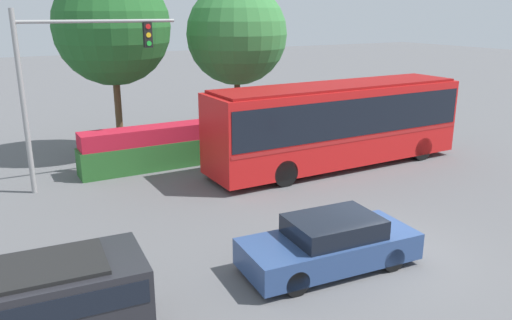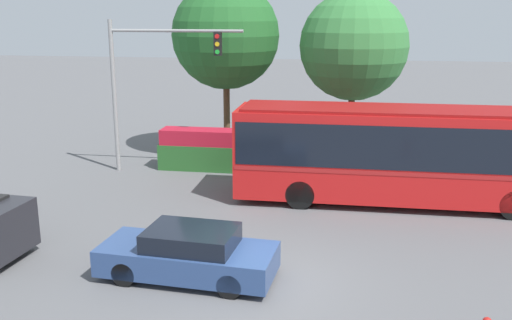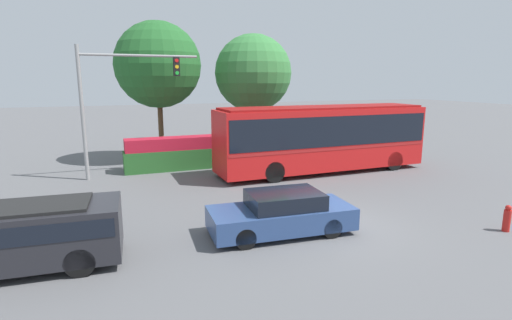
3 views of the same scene
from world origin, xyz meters
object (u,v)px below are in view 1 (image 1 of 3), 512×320
Objects in this scene: city_bus at (338,120)px; traffic_light_pole at (64,72)px; suv_left_lane at (15,304)px; street_tree_left at (112,27)px; street_tree_centre at (237,34)px; sedan_foreground at (330,244)px.

traffic_light_pole is (-9.90, 2.59, 2.22)m from city_bus.
suv_left_lane is 0.62× the size of street_tree_left.
traffic_light_pole is 0.84× the size of street_tree_centre.
sedan_foreground is at bearing -107.17° from street_tree_centre.
sedan_foreground is 0.61× the size of street_tree_centre.
street_tree_left reaches higher than traffic_light_pole.
street_tree_left is (2.59, 3.45, 1.39)m from traffic_light_pole.
suv_left_lane is at bearing -152.59° from city_bus.
suv_left_lane is 10.14m from traffic_light_pole.
street_tree_left is at bearing 177.73° from street_tree_centre.
city_bus is 6.82m from street_tree_centre.
street_tree_left is at bearing 139.99° from city_bus.
traffic_light_pole is at bearing -126.95° from street_tree_left.
suv_left_lane is at bearing 2.28° from sedan_foreground.
sedan_foreground is 13.95m from street_tree_left.
city_bus is at bearing -124.51° from sedan_foreground.
street_tree_centre reaches higher than traffic_light_pole.
street_tree_centre is at bearing 104.82° from city_bus.
city_bus reaches higher than sedan_foreground.
sedan_foreground is at bearing -177.59° from suv_left_lane.
city_bus is 14.28m from suv_left_lane.
suv_left_lane is at bearing -131.44° from street_tree_centre.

